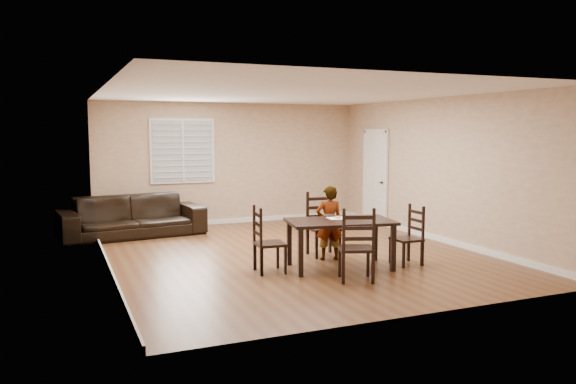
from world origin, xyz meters
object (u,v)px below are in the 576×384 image
at_px(sofa, 132,216).
at_px(chair_left, 262,243).
at_px(dining_table, 340,226).
at_px(chair_far, 358,249).
at_px(chair_right, 412,237).
at_px(chair_near, 320,226).
at_px(child, 329,223).
at_px(donut, 338,217).

bearing_deg(sofa, chair_left, -76.22).
bearing_deg(dining_table, chair_far, -91.59).
height_order(dining_table, sofa, sofa).
bearing_deg(chair_far, chair_left, -24.59).
relative_size(chair_far, sofa, 0.38).
relative_size(chair_far, chair_right, 1.12).
bearing_deg(chair_far, chair_near, -79.59).
bearing_deg(chair_left, chair_far, -130.36).
distance_m(dining_table, chair_left, 1.22).
relative_size(dining_table, chair_far, 1.64).
bearing_deg(chair_right, child, -124.75).
xyz_separation_m(dining_table, chair_near, (0.16, 1.00, -0.17)).
relative_size(chair_far, child, 0.87).
distance_m(chair_near, chair_far, 1.85).
relative_size(chair_far, donut, 11.53).
xyz_separation_m(chair_left, chair_right, (2.36, -0.38, -0.03)).
bearing_deg(donut, chair_near, 82.51).
bearing_deg(chair_left, chair_near, -54.31).
bearing_deg(child, chair_left, 26.94).
xyz_separation_m(dining_table, chair_left, (-1.18, 0.20, -0.20)).
relative_size(chair_near, donut, 11.76).
distance_m(chair_far, chair_right, 1.49).
height_order(chair_left, sofa, chair_left).
bearing_deg(donut, child, 82.93).
bearing_deg(donut, sofa, 125.03).
xyz_separation_m(chair_right, child, (-1.08, 0.75, 0.18)).
relative_size(chair_left, sofa, 0.36).
bearing_deg(chair_right, donut, -107.60).
height_order(chair_near, child, child).
xyz_separation_m(chair_far, donut, (0.22, 1.00, 0.29)).
bearing_deg(chair_left, child, -69.31).
bearing_deg(donut, dining_table, -106.27).
bearing_deg(chair_far, sofa, -42.55).
bearing_deg(chair_far, chair_right, -134.04).
height_order(chair_near, chair_right, chair_near).
xyz_separation_m(donut, sofa, (-2.61, 3.72, -0.36)).
distance_m(chair_left, donut, 1.27).
xyz_separation_m(chair_left, donut, (1.23, -0.03, 0.31)).
xyz_separation_m(chair_far, chair_right, (1.35, 0.64, -0.05)).
bearing_deg(chair_left, dining_table, -94.63).
xyz_separation_m(dining_table, chair_right, (1.18, -0.19, -0.23)).
bearing_deg(child, chair_near, -86.81).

